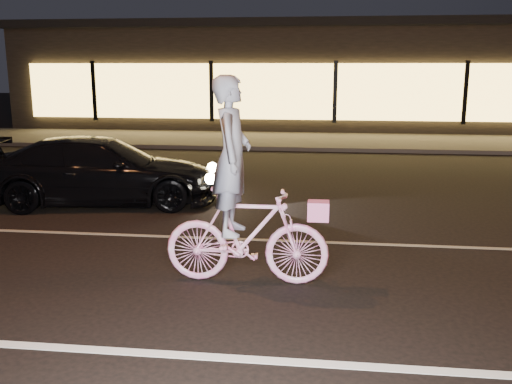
# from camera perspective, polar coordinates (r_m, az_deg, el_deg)

# --- Properties ---
(ground) EXTENTS (90.00, 90.00, 0.00)m
(ground) POSITION_cam_1_polar(r_m,az_deg,el_deg) (6.54, 9.15, -10.37)
(ground) COLOR black
(ground) RESTS_ON ground
(lane_stripe_near) EXTENTS (60.00, 0.12, 0.01)m
(lane_stripe_near) POSITION_cam_1_polar(r_m,az_deg,el_deg) (5.19, 9.73, -16.76)
(lane_stripe_near) COLOR silver
(lane_stripe_near) RESTS_ON ground
(lane_stripe_far) EXTENTS (60.00, 0.10, 0.01)m
(lane_stripe_far) POSITION_cam_1_polar(r_m,az_deg,el_deg) (8.42, 8.69, -5.06)
(lane_stripe_far) COLOR gray
(lane_stripe_far) RESTS_ON ground
(sidewalk) EXTENTS (30.00, 4.00, 0.12)m
(sidewalk) POSITION_cam_1_polar(r_m,az_deg,el_deg) (19.19, 7.85, 5.04)
(sidewalk) COLOR #383533
(sidewalk) RESTS_ON ground
(storefront) EXTENTS (25.40, 8.42, 4.20)m
(storefront) POSITION_cam_1_polar(r_m,az_deg,el_deg) (25.00, 7.83, 11.56)
(storefront) COLOR black
(storefront) RESTS_ON ground
(cyclist) EXTENTS (1.93, 0.66, 2.43)m
(cyclist) POSITION_cam_1_polar(r_m,az_deg,el_deg) (6.62, -1.34, -2.02)
(cyclist) COLOR #F33FA5
(cyclist) RESTS_ON ground
(sedan) EXTENTS (4.49, 2.42, 1.24)m
(sedan) POSITION_cam_1_polar(r_m,az_deg,el_deg) (10.93, -15.18, 2.04)
(sedan) COLOR black
(sedan) RESTS_ON ground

